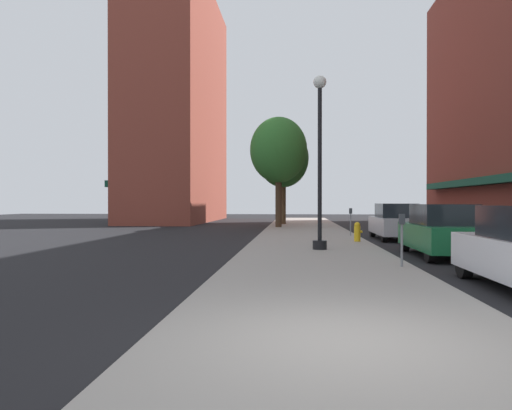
{
  "coord_description": "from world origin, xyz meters",
  "views": [
    {
      "loc": [
        -0.59,
        -5.67,
        1.73
      ],
      "look_at": [
        -2.25,
        14.61,
        1.6
      ],
      "focal_mm": 33.93,
      "sensor_mm": 36.0,
      "label": 1
    }
  ],
  "objects_px": {
    "parking_meter_far": "(402,233)",
    "tree_near": "(279,150)",
    "lamppost": "(320,159)",
    "parking_meter_near": "(351,218)",
    "fire_hydrant": "(357,232)",
    "tree_mid": "(283,159)",
    "car_green": "(442,231)",
    "car_silver": "(395,222)"
  },
  "relations": [
    {
      "from": "parking_meter_far",
      "to": "car_green",
      "type": "bearing_deg",
      "value": 59.65
    },
    {
      "from": "parking_meter_far",
      "to": "lamppost",
      "type": "bearing_deg",
      "value": 113.14
    },
    {
      "from": "parking_meter_near",
      "to": "car_silver",
      "type": "relative_size",
      "value": 0.3
    },
    {
      "from": "fire_hydrant",
      "to": "car_silver",
      "type": "bearing_deg",
      "value": 52.79
    },
    {
      "from": "lamppost",
      "to": "car_silver",
      "type": "distance_m",
      "value": 7.61
    },
    {
      "from": "lamppost",
      "to": "parking_meter_far",
      "type": "xyz_separation_m",
      "value": [
        1.82,
        -4.25,
        -2.25
      ]
    },
    {
      "from": "fire_hydrant",
      "to": "car_silver",
      "type": "relative_size",
      "value": 0.18
    },
    {
      "from": "car_green",
      "to": "parking_meter_near",
      "type": "bearing_deg",
      "value": 101.91
    },
    {
      "from": "fire_hydrant",
      "to": "parking_meter_far",
      "type": "distance_m",
      "value": 7.7
    },
    {
      "from": "tree_near",
      "to": "car_green",
      "type": "height_order",
      "value": "tree_near"
    },
    {
      "from": "parking_meter_far",
      "to": "tree_near",
      "type": "relative_size",
      "value": 0.19
    },
    {
      "from": "fire_hydrant",
      "to": "parking_meter_far",
      "type": "xyz_separation_m",
      "value": [
        0.12,
        -7.68,
        0.43
      ]
    },
    {
      "from": "lamppost",
      "to": "car_silver",
      "type": "bearing_deg",
      "value": 58.55
    },
    {
      "from": "lamppost",
      "to": "tree_near",
      "type": "bearing_deg",
      "value": 97.48
    },
    {
      "from": "tree_mid",
      "to": "car_green",
      "type": "relative_size",
      "value": 1.63
    },
    {
      "from": "lamppost",
      "to": "tree_mid",
      "type": "height_order",
      "value": "tree_mid"
    },
    {
      "from": "lamppost",
      "to": "fire_hydrant",
      "type": "xyz_separation_m",
      "value": [
        1.69,
        3.43,
        -2.68
      ]
    },
    {
      "from": "car_green",
      "to": "car_silver",
      "type": "height_order",
      "value": "same"
    },
    {
      "from": "fire_hydrant",
      "to": "tree_near",
      "type": "height_order",
      "value": "tree_near"
    },
    {
      "from": "tree_mid",
      "to": "car_silver",
      "type": "bearing_deg",
      "value": -67.0
    },
    {
      "from": "fire_hydrant",
      "to": "parking_meter_near",
      "type": "distance_m",
      "value": 3.52
    },
    {
      "from": "parking_meter_far",
      "to": "car_silver",
      "type": "relative_size",
      "value": 0.3
    },
    {
      "from": "car_silver",
      "to": "car_green",
      "type": "bearing_deg",
      "value": -91.03
    },
    {
      "from": "car_green",
      "to": "lamppost",
      "type": "bearing_deg",
      "value": 164.18
    },
    {
      "from": "parking_meter_far",
      "to": "tree_mid",
      "type": "height_order",
      "value": "tree_mid"
    },
    {
      "from": "tree_near",
      "to": "tree_mid",
      "type": "bearing_deg",
      "value": 87.74
    },
    {
      "from": "fire_hydrant",
      "to": "tree_near",
      "type": "distance_m",
      "value": 12.49
    },
    {
      "from": "lamppost",
      "to": "car_green",
      "type": "relative_size",
      "value": 1.37
    },
    {
      "from": "car_silver",
      "to": "tree_mid",
      "type": "bearing_deg",
      "value": 111.96
    },
    {
      "from": "parking_meter_near",
      "to": "parking_meter_far",
      "type": "height_order",
      "value": "same"
    },
    {
      "from": "fire_hydrant",
      "to": "tree_near",
      "type": "xyz_separation_m",
      "value": [
        -3.6,
        11.07,
        4.53
      ]
    },
    {
      "from": "fire_hydrant",
      "to": "tree_mid",
      "type": "bearing_deg",
      "value": 102.3
    },
    {
      "from": "lamppost",
      "to": "car_silver",
      "type": "xyz_separation_m",
      "value": [
        3.77,
        6.16,
        -2.39
      ]
    },
    {
      "from": "fire_hydrant",
      "to": "parking_meter_near",
      "type": "relative_size",
      "value": 0.6
    },
    {
      "from": "lamppost",
      "to": "parking_meter_near",
      "type": "relative_size",
      "value": 4.5
    },
    {
      "from": "lamppost",
      "to": "parking_meter_near",
      "type": "height_order",
      "value": "lamppost"
    },
    {
      "from": "tree_mid",
      "to": "lamppost",
      "type": "bearing_deg",
      "value": -84.85
    },
    {
      "from": "fire_hydrant",
      "to": "car_green",
      "type": "xyz_separation_m",
      "value": [
        2.07,
        -4.35,
        0.29
      ]
    },
    {
      "from": "lamppost",
      "to": "parking_meter_near",
      "type": "bearing_deg",
      "value": 75.29
    },
    {
      "from": "tree_near",
      "to": "tree_mid",
      "type": "xyz_separation_m",
      "value": [
        0.18,
        4.59,
        -0.12
      ]
    },
    {
      "from": "tree_near",
      "to": "car_green",
      "type": "bearing_deg",
      "value": -69.82
    },
    {
      "from": "tree_near",
      "to": "fire_hydrant",
      "type": "bearing_deg",
      "value": -72.0
    }
  ]
}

